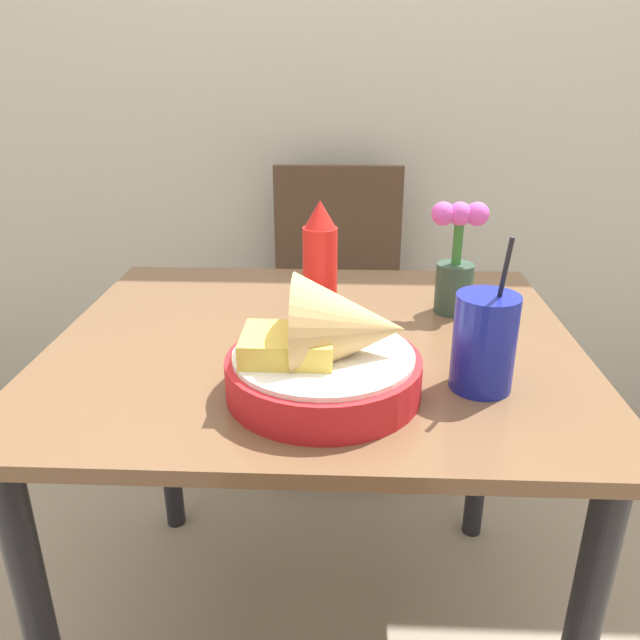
{
  "coord_description": "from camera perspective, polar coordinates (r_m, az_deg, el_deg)",
  "views": [
    {
      "loc": [
        0.05,
        -1.02,
        1.18
      ],
      "look_at": [
        0.01,
        -0.06,
        0.78
      ],
      "focal_mm": 35.0,
      "sensor_mm": 36.0,
      "label": 1
    }
  ],
  "objects": [
    {
      "name": "drink_cup",
      "position": [
        0.96,
        14.75,
        -2.25
      ],
      "size": [
        0.09,
        0.09,
        0.25
      ],
      "color": "#192399",
      "rests_on": "dining_table"
    },
    {
      "name": "food_basket",
      "position": [
        0.91,
        1.04,
        -3.12
      ],
      "size": [
        0.29,
        0.29,
        0.19
      ],
      "color": "red",
      "rests_on": "dining_table"
    },
    {
      "name": "ketchup_bottle",
      "position": [
        1.13,
        0.0,
        4.81
      ],
      "size": [
        0.06,
        0.06,
        0.24
      ],
      "color": "red",
      "rests_on": "dining_table"
    },
    {
      "name": "dining_table",
      "position": [
        1.17,
        -0.43,
        -6.67
      ],
      "size": [
        0.93,
        0.81,
        0.72
      ],
      "color": "brown",
      "rests_on": "ground_plane"
    },
    {
      "name": "wall_window",
      "position": [
        2.08,
        1.17,
        25.73
      ],
      "size": [
        7.0,
        0.06,
        2.6
      ],
      "color": "#B7B2A3",
      "rests_on": "ground_plane"
    },
    {
      "name": "chair_far_window",
      "position": [
        1.96,
        1.54,
        2.77
      ],
      "size": [
        0.4,
        0.4,
        0.89
      ],
      "color": "#473323",
      "rests_on": "ground_plane"
    },
    {
      "name": "ground_plane",
      "position": [
        1.56,
        -0.36,
        -26.56
      ],
      "size": [
        12.0,
        12.0,
        0.0
      ],
      "primitive_type": "plane",
      "color": "gray"
    },
    {
      "name": "flower_vase",
      "position": [
        1.24,
        12.33,
        5.12
      ],
      "size": [
        0.11,
        0.07,
        0.22
      ],
      "color": "#2D4738",
      "rests_on": "dining_table"
    }
  ]
}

